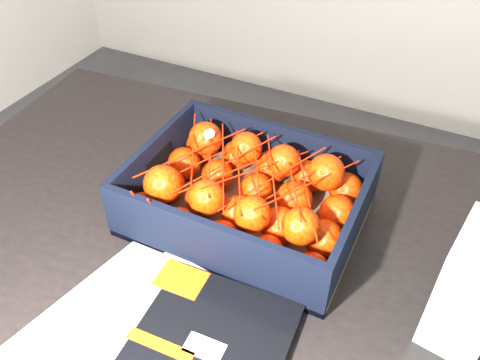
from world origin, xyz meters
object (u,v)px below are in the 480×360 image
at_px(produce_crate, 248,203).
at_px(retail_carton, 473,287).
at_px(magazine_stack, 159,345).
at_px(table, 229,268).

relative_size(produce_crate, retail_carton, 2.14).
bearing_deg(produce_crate, magazine_stack, -89.51).
height_order(table, retail_carton, retail_carton).
bearing_deg(table, produce_crate, 73.66).
distance_m(magazine_stack, produce_crate, 0.29).
relative_size(magazine_stack, retail_carton, 2.10).
bearing_deg(produce_crate, table, -106.34).
bearing_deg(table, retail_carton, -3.16).
bearing_deg(retail_carton, produce_crate, 178.75).
distance_m(magazine_stack, retail_carton, 0.43).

